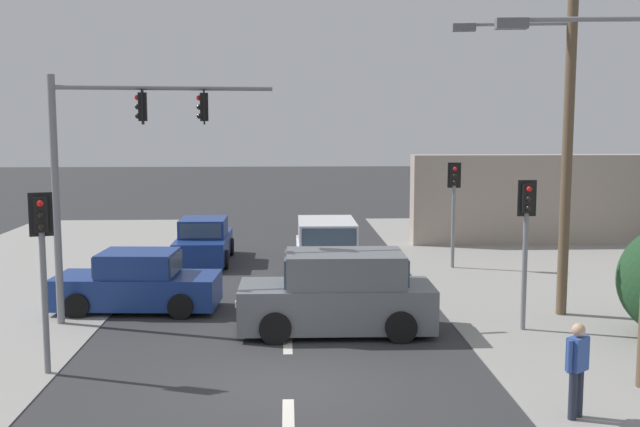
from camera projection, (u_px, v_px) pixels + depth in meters
name	position (u px, v px, depth m)	size (l,w,h in m)	color
ground_plane	(288.00, 384.00, 14.04)	(140.00, 140.00, 0.00)	#303033
lane_dash_near	(288.00, 427.00, 12.05)	(0.20, 2.40, 0.01)	silver
lane_dash_mid	(288.00, 338.00, 17.01)	(0.20, 2.40, 0.01)	silver
lane_dash_far	(287.00, 289.00, 21.97)	(0.20, 2.40, 0.01)	silver
utility_pole_midground_right	(564.00, 100.00, 18.42)	(3.77, 0.66, 10.10)	brown
traffic_signal_mast	(110.00, 153.00, 17.91)	(5.26, 0.77, 6.00)	slate
pedestal_signal_right_kerb	(526.00, 229.00, 17.36)	(0.44, 0.29, 3.56)	slate
pedestal_signal_left_kerb	(42.00, 252.00, 14.29)	(0.43, 0.31, 3.56)	slate
pedestal_signal_far_median	(454.00, 197.00, 24.90)	(0.44, 0.29, 3.56)	slate
shopfront_wall_far	(559.00, 199.00, 30.17)	(12.00, 1.00, 3.60)	#A39384
suv_crossing_left	(339.00, 295.00, 17.41)	(4.56, 2.10, 1.90)	slate
suv_receding_far	(327.00, 254.00, 22.92)	(2.07, 4.54, 1.90)	silver
sedan_oncoming_mid	(137.00, 284.00, 19.46)	(4.33, 2.09, 1.56)	navy
sedan_oncoming_near	(204.00, 242.00, 26.22)	(1.90, 4.25, 1.56)	navy
pedestrian_at_kerb	(577.00, 365.00, 12.25)	(0.46, 0.39, 1.63)	#232838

